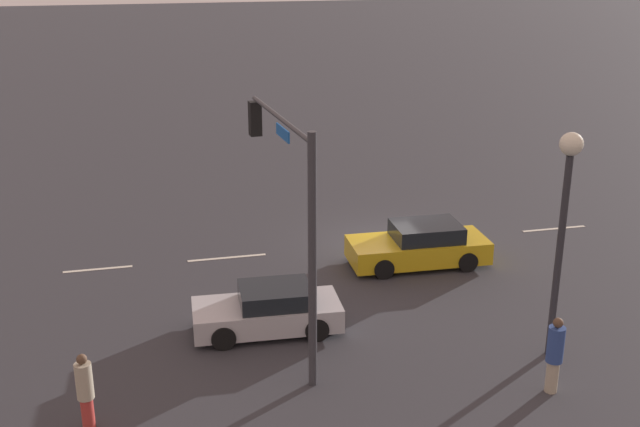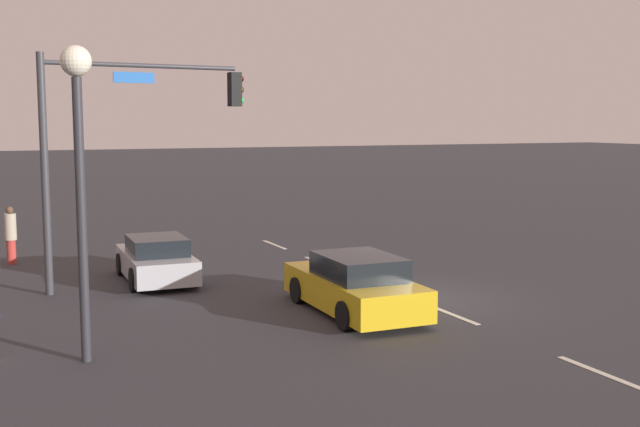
{
  "view_description": "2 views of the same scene",
  "coord_description": "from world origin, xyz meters",
  "px_view_note": "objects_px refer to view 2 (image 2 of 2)",
  "views": [
    {
      "loc": [
        7.98,
        24.0,
        10.02
      ],
      "look_at": [
        2.59,
        1.1,
        1.71
      ],
      "focal_mm": 43.77,
      "sensor_mm": 36.0,
      "label": 1
    },
    {
      "loc": [
        -16.42,
        10.14,
        4.45
      ],
      "look_at": [
        2.65,
        1.39,
        1.96
      ],
      "focal_mm": 43.92,
      "sensor_mm": 36.0,
      "label": 2
    }
  ],
  "objects_px": {
    "car_1": "(355,285)",
    "traffic_signal": "(118,130)",
    "streetlamp": "(79,141)",
    "pedestrian_0": "(11,234)",
    "car_0": "(156,260)"
  },
  "relations": [
    {
      "from": "traffic_signal",
      "to": "streetlamp",
      "type": "xyz_separation_m",
      "value": [
        -6.35,
        1.86,
        -0.13
      ]
    },
    {
      "from": "car_0",
      "to": "traffic_signal",
      "type": "relative_size",
      "value": 0.65
    },
    {
      "from": "streetlamp",
      "to": "pedestrian_0",
      "type": "relative_size",
      "value": 3.2
    },
    {
      "from": "car_0",
      "to": "pedestrian_0",
      "type": "xyz_separation_m",
      "value": [
        4.55,
        3.52,
        0.36
      ]
    },
    {
      "from": "car_1",
      "to": "traffic_signal",
      "type": "relative_size",
      "value": 0.73
    },
    {
      "from": "car_1",
      "to": "streetlamp",
      "type": "bearing_deg",
      "value": 101.11
    },
    {
      "from": "car_0",
      "to": "streetlamp",
      "type": "distance_m",
      "value": 8.13
    },
    {
      "from": "streetlamp",
      "to": "pedestrian_0",
      "type": "xyz_separation_m",
      "value": [
        11.3,
        0.66,
        -3.14
      ]
    },
    {
      "from": "car_0",
      "to": "pedestrian_0",
      "type": "height_order",
      "value": "pedestrian_0"
    },
    {
      "from": "traffic_signal",
      "to": "pedestrian_0",
      "type": "relative_size",
      "value": 3.4
    },
    {
      "from": "pedestrian_0",
      "to": "car_0",
      "type": "bearing_deg",
      "value": -142.25
    },
    {
      "from": "traffic_signal",
      "to": "car_1",
      "type": "bearing_deg",
      "value": -139.42
    },
    {
      "from": "car_0",
      "to": "pedestrian_0",
      "type": "distance_m",
      "value": 5.76
    },
    {
      "from": "car_0",
      "to": "pedestrian_0",
      "type": "relative_size",
      "value": 2.21
    },
    {
      "from": "car_1",
      "to": "traffic_signal",
      "type": "bearing_deg",
      "value": 40.58
    }
  ]
}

